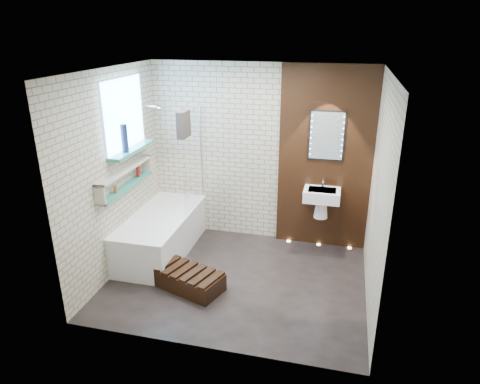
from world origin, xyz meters
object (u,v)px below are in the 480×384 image
(led_mirror, at_px, (327,136))
(walnut_step, at_px, (185,278))
(washbasin, at_px, (322,199))
(bathtub, at_px, (161,233))
(bath_screen, at_px, (193,160))

(led_mirror, bearing_deg, walnut_step, -135.32)
(washbasin, relative_size, walnut_step, 0.60)
(washbasin, bearing_deg, walnut_step, -138.44)
(bathtub, distance_m, walnut_step, 0.99)
(bathtub, bearing_deg, walnut_step, -50.20)
(led_mirror, height_order, walnut_step, led_mirror)
(bathtub, height_order, walnut_step, bathtub)
(bath_screen, bearing_deg, bathtub, -128.90)
(bathtub, xyz_separation_m, led_mirror, (2.17, 0.78, 1.36))
(bath_screen, distance_m, walnut_step, 1.69)
(bath_screen, height_order, led_mirror, led_mirror)
(bath_screen, xyz_separation_m, led_mirror, (1.82, 0.34, 0.37))
(led_mirror, bearing_deg, bathtub, -160.22)
(bath_screen, height_order, walnut_step, bath_screen)
(washbasin, xyz_separation_m, walnut_step, (-1.55, -1.37, -0.68))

